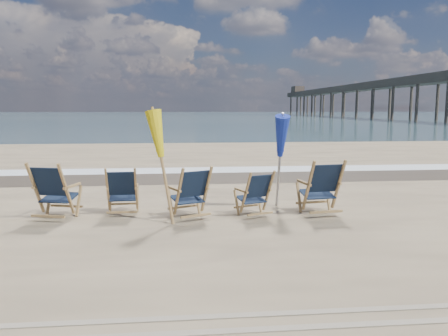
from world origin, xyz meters
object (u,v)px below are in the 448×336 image
object	(u,v)px
beach_chair_3	(269,193)
fishing_pier	(387,95)
beach_chair_1	(136,191)
umbrella_yellow	(163,139)
beach_chair_2	(207,191)
beach_chair_4	(339,187)
umbrella_blue	(280,137)
beach_chair_0	(66,192)

from	to	relation	value
beach_chair_3	fishing_pier	xyz separation A→B (m)	(37.16, 72.16, 4.19)
beach_chair_1	umbrella_yellow	world-z (taller)	umbrella_yellow
beach_chair_2	beach_chair_4	world-z (taller)	beach_chair_4
beach_chair_2	beach_chair_4	xyz separation A→B (m)	(2.56, -0.04, 0.05)
beach_chair_1	umbrella_blue	bearing A→B (deg)	-176.53
beach_chair_2	umbrella_yellow	size ratio (longest dim) A/B	0.50
beach_chair_4	umbrella_blue	distance (m)	1.54
beach_chair_3	umbrella_blue	world-z (taller)	umbrella_blue
beach_chair_1	umbrella_yellow	size ratio (longest dim) A/B	0.47
beach_chair_1	fishing_pier	bearing A→B (deg)	-121.00
beach_chair_3	fishing_pier	size ratio (longest dim) A/B	0.01
beach_chair_1	fishing_pier	distance (m)	82.22
beach_chair_2	fishing_pier	bearing A→B (deg)	-141.72
beach_chair_4	umbrella_blue	bearing A→B (deg)	-39.57
beach_chair_0	umbrella_blue	bearing A→B (deg)	-156.60
beach_chair_4	umbrella_yellow	distance (m)	3.49
beach_chair_3	umbrella_blue	xyz separation A→B (m)	(0.32, 0.57, 1.04)
beach_chair_0	beach_chair_2	xyz separation A→B (m)	(2.58, 0.00, -0.04)
beach_chair_2	umbrella_yellow	world-z (taller)	umbrella_yellow
beach_chair_1	beach_chair_3	xyz separation A→B (m)	(2.56, -0.29, -0.03)
beach_chair_1	umbrella_blue	size ratio (longest dim) A/B	0.48
beach_chair_0	fishing_pier	world-z (taller)	fishing_pier
beach_chair_1	beach_chair_2	xyz separation A→B (m)	(1.35, -0.33, 0.03)
beach_chair_0	umbrella_blue	size ratio (longest dim) A/B	0.55
beach_chair_3	beach_chair_2	bearing A→B (deg)	-19.04
beach_chair_2	umbrella_blue	size ratio (longest dim) A/B	0.51
beach_chair_0	beach_chair_4	distance (m)	5.14
beach_chair_1	umbrella_blue	distance (m)	3.06
fishing_pier	beach_chair_3	bearing A→B (deg)	-117.25
beach_chair_4	beach_chair_2	bearing A→B (deg)	-8.45
beach_chair_3	umbrella_yellow	world-z (taller)	umbrella_yellow
beach_chair_3	fishing_pier	distance (m)	81.28
beach_chair_1	beach_chair_3	distance (m)	2.57
beach_chair_1	beach_chair_2	size ratio (longest dim) A/B	0.94
umbrella_yellow	fishing_pier	distance (m)	82.41
fishing_pier	beach_chair_2	bearing A→B (deg)	-117.99
beach_chair_2	fishing_pier	size ratio (longest dim) A/B	0.01
umbrella_yellow	beach_chair_0	bearing A→B (deg)	172.14
beach_chair_1	beach_chair_3	bearing A→B (deg)	171.48
umbrella_blue	umbrella_yellow	bearing A→B (deg)	-159.71
beach_chair_0	umbrella_yellow	xyz separation A→B (m)	(1.79, -0.25, 0.98)
beach_chair_2	fishing_pier	world-z (taller)	fishing_pier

